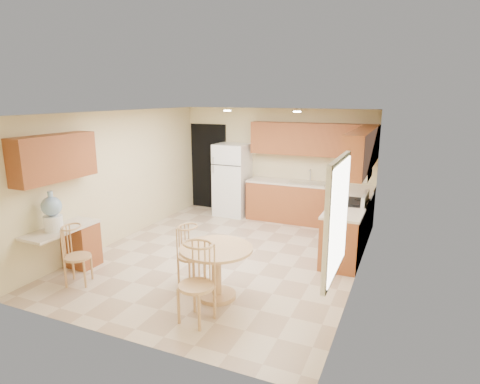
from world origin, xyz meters
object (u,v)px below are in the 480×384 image
at_px(water_crock, 52,213).
at_px(dining_table, 216,265).
at_px(chair_table_a, 188,251).
at_px(chair_desk, 72,251).
at_px(stove, 348,225).
at_px(refrigerator, 232,180).
at_px(chair_table_b, 192,279).

bearing_deg(water_crock, dining_table, 9.24).
bearing_deg(dining_table, chair_table_a, 163.28).
relative_size(dining_table, chair_desk, 1.13).
bearing_deg(chair_desk, stove, 108.20).
bearing_deg(refrigerator, chair_table_a, -75.41).
bearing_deg(chair_table_b, refrigerator, -63.27).
bearing_deg(water_crock, stove, 37.45).
height_order(chair_table_a, chair_desk, chair_desk).
height_order(stove, chair_table_b, stove).
relative_size(refrigerator, chair_table_b, 1.67).
distance_m(chair_table_a, chair_table_b, 1.09).
relative_size(refrigerator, stove, 1.55).
bearing_deg(dining_table, chair_table_b, -86.17).
xyz_separation_m(refrigerator, chair_table_a, (0.95, -3.65, -0.30)).
bearing_deg(water_crock, chair_table_b, -7.28).
xyz_separation_m(refrigerator, water_crock, (-1.05, -4.23, 0.20)).
relative_size(stove, chair_desk, 1.22).
height_order(refrigerator, stove, refrigerator).
height_order(dining_table, water_crock, water_crock).
relative_size(stove, water_crock, 1.77).
bearing_deg(water_crock, chair_table_a, 16.18).
bearing_deg(chair_table_a, chair_desk, -61.24).
bearing_deg(chair_desk, chair_table_b, 60.46).
relative_size(stove, chair_table_b, 1.08).
xyz_separation_m(dining_table, chair_desk, (-2.10, -0.53, 0.06)).
relative_size(chair_table_a, water_crock, 1.44).
bearing_deg(stove, refrigerator, 157.01).
bearing_deg(dining_table, water_crock, -170.76).
bearing_deg(dining_table, refrigerator, 111.47).
height_order(refrigerator, chair_table_a, refrigerator).
xyz_separation_m(stove, water_crock, (-3.92, -3.01, 0.58)).
height_order(dining_table, chair_table_a, chair_table_a).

